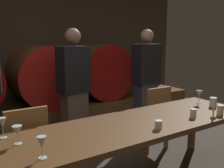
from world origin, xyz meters
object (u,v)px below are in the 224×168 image
at_px(dining_table, 132,130).
at_px(wine_glass_center_right, 42,143).
at_px(cup_center_left, 193,113).
at_px(chair_left, 25,145).
at_px(cup_far_left, 158,125).
at_px(cup_center_right, 220,110).
at_px(wine_barrel_center, 42,75).
at_px(guest_center, 74,92).
at_px(wine_barrel_right, 97,71).
at_px(guest_right, 146,84).
at_px(wine_glass_far_right, 199,94).
at_px(cup_far_right, 213,102).
at_px(wine_glass_far_left, 2,124).
at_px(candle_center, 213,113).
at_px(chair_right, 153,115).
at_px(wine_glass_center_left, 17,131).

relative_size(dining_table, wine_glass_center_right, 17.67).
bearing_deg(cup_center_left, chair_left, 151.97).
distance_m(dining_table, wine_glass_center_right, 1.00).
xyz_separation_m(dining_table, chair_left, (-0.86, 0.60, -0.17)).
xyz_separation_m(cup_far_left, cup_center_right, (0.84, -0.05, 0.01)).
bearing_deg(wine_barrel_center, guest_center, -80.68).
distance_m(wine_barrel_right, guest_right, 0.97).
bearing_deg(cup_center_right, cup_center_left, 162.21).
bearing_deg(cup_center_left, wine_glass_far_right, 33.31).
height_order(dining_table, cup_far_right, cup_far_right).
distance_m(guest_center, cup_far_left, 1.36).
bearing_deg(wine_glass_far_left, candle_center, -18.31).
bearing_deg(chair_right, cup_center_left, 76.78).
bearing_deg(candle_center, dining_table, 156.80).
distance_m(candle_center, cup_center_right, 0.17).
distance_m(dining_table, guest_center, 1.11).
bearing_deg(guest_right, wine_glass_center_right, 33.64).
distance_m(wine_barrel_center, wine_glass_center_left, 2.01).
relative_size(wine_glass_far_left, cup_center_left, 1.90).
height_order(wine_barrel_right, cup_center_right, wine_barrel_right).
bearing_deg(cup_center_left, dining_table, 162.95).
height_order(wine_barrel_right, chair_right, wine_barrel_right).
relative_size(guest_right, wine_glass_far_right, 9.86).
bearing_deg(guest_center, cup_far_left, 92.07).
xyz_separation_m(wine_glass_far_left, wine_glass_center_left, (0.07, -0.19, -0.01)).
distance_m(chair_right, guest_right, 0.52).
xyz_separation_m(dining_table, cup_far_left, (0.10, -0.25, 0.10)).
bearing_deg(cup_center_left, wine_glass_far_left, 164.43).
distance_m(chair_right, candle_center, 1.04).
bearing_deg(dining_table, cup_center_left, -17.05).
xyz_separation_m(dining_table, guest_right, (1.04, 1.02, 0.18)).
distance_m(wine_glass_far_right, cup_center_right, 0.48).
distance_m(guest_right, wine_glass_far_left, 2.26).
height_order(candle_center, cup_far_right, candle_center).
height_order(dining_table, cup_center_right, cup_center_right).
height_order(wine_glass_center_right, wine_glass_far_right, wine_glass_far_right).
bearing_deg(cup_far_left, wine_glass_far_right, 20.34).
relative_size(dining_table, cup_center_left, 30.71).
height_order(guest_right, wine_glass_center_right, guest_right).
xyz_separation_m(guest_center, wine_glass_far_right, (1.24, -0.95, 0.01)).
height_order(dining_table, chair_right, chair_right).
relative_size(cup_center_right, cup_far_right, 0.96).
distance_m(candle_center, wine_glass_far_right, 0.60).
height_order(guest_center, cup_far_left, guest_center).
xyz_separation_m(wine_barrel_center, wine_glass_far_right, (1.37, -1.80, -0.12)).
bearing_deg(wine_glass_center_left, wine_glass_far_left, 110.21).
height_order(wine_glass_center_left, cup_center_right, wine_glass_center_left).
relative_size(chair_right, guest_center, 0.54).
xyz_separation_m(candle_center, wine_glass_far_left, (-1.87, 0.62, 0.07)).
bearing_deg(wine_glass_far_left, cup_center_right, -15.91).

